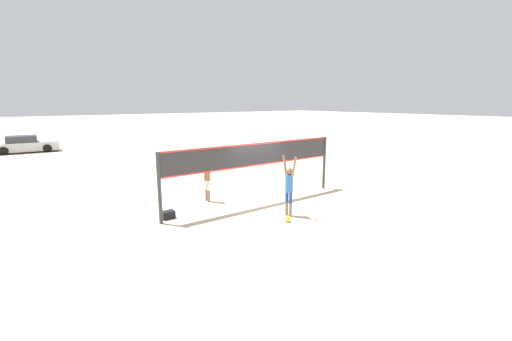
% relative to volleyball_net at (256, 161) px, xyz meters
% --- Properties ---
extents(ground_plane, '(200.00, 200.00, 0.00)m').
position_rel_volleyball_net_xyz_m(ground_plane, '(0.00, 0.00, -1.74)').
color(ground_plane, beige).
extents(volleyball_net, '(8.12, 0.13, 2.44)m').
position_rel_volleyball_net_xyz_m(volleyball_net, '(0.00, 0.00, 0.00)').
color(volleyball_net, '#38383D').
rests_on(volleyball_net, ground_plane).
extents(player_spiker, '(0.28, 0.71, 2.19)m').
position_rel_volleyball_net_xyz_m(player_spiker, '(-0.02, -1.98, -0.59)').
color(player_spiker, '#8C664C').
rests_on(player_spiker, ground_plane).
extents(player_blocker, '(0.28, 0.71, 2.20)m').
position_rel_volleyball_net_xyz_m(player_blocker, '(-1.46, 1.36, -0.58)').
color(player_blocker, '#8C664C').
rests_on(player_blocker, ground_plane).
extents(volleyball, '(0.22, 0.22, 0.22)m').
position_rel_volleyball_net_xyz_m(volleyball, '(-0.47, -2.43, -1.64)').
color(volleyball, yellow).
rests_on(volleyball, ground_plane).
extents(gear_bag, '(0.44, 0.31, 0.27)m').
position_rel_volleyball_net_xyz_m(gear_bag, '(-3.61, 0.35, -1.61)').
color(gear_bag, black).
rests_on(gear_bag, ground_plane).
extents(parked_car_mid, '(4.75, 2.21, 1.35)m').
position_rel_volleyball_net_xyz_m(parked_car_mid, '(-6.46, 22.35, -1.13)').
color(parked_car_mid, '#B7B7BC').
rests_on(parked_car_mid, ground_plane).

